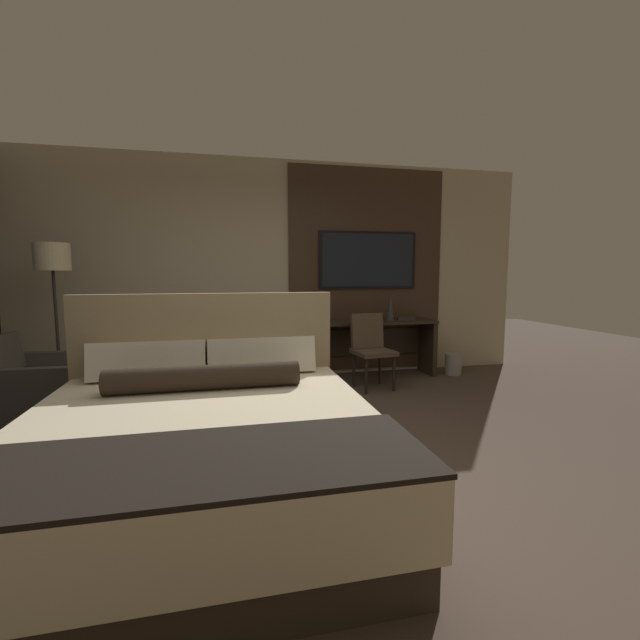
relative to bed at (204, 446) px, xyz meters
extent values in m
plane|color=#4C3D33|center=(0.63, 0.43, -0.34)|extent=(16.00, 16.00, 0.00)
cube|color=#BCAD8E|center=(0.63, 3.03, 1.06)|extent=(7.20, 0.06, 2.80)
cube|color=#3D2B1E|center=(2.05, 2.98, 1.06)|extent=(2.14, 0.03, 2.70)
cube|color=#33281E|center=(0.00, -0.11, -0.23)|extent=(1.92, 1.99, 0.22)
cube|color=beige|center=(0.00, -0.11, 0.06)|extent=(1.98, 2.05, 0.35)
cube|color=black|center=(0.00, -0.77, 0.25)|extent=(2.00, 0.72, 0.02)
cube|color=#998460|center=(0.00, 0.96, 0.27)|extent=(2.02, 0.08, 1.21)
cube|color=beige|center=(-0.42, 0.82, 0.38)|extent=(0.83, 0.23, 0.31)
cube|color=beige|center=(0.42, 0.82, 0.38)|extent=(0.83, 0.23, 0.31)
cylinder|color=#2D2319|center=(0.00, 0.40, 0.32)|extent=(1.29, 0.17, 0.17)
cube|color=#2D2319|center=(2.05, 2.71, 0.39)|extent=(1.64, 0.49, 0.03)
cube|color=#2D2319|center=(1.26, 2.71, 0.02)|extent=(0.06, 0.44, 0.71)
cube|color=#2D2319|center=(2.83, 2.71, 0.02)|extent=(0.06, 0.44, 0.71)
cube|color=#2D2319|center=(2.05, 2.94, 0.09)|extent=(1.52, 0.02, 0.35)
cube|color=black|center=(2.05, 2.95, 1.20)|extent=(1.35, 0.04, 0.76)
cube|color=black|center=(2.05, 2.93, 1.20)|extent=(1.27, 0.01, 0.70)
cube|color=#4C3D2D|center=(1.85, 2.13, 0.10)|extent=(0.49, 0.47, 0.05)
cube|color=#4C3D2D|center=(1.82, 2.31, 0.34)|extent=(0.42, 0.16, 0.42)
cylinder|color=black|center=(1.69, 1.94, -0.13)|extent=(0.04, 0.04, 0.41)
cylinder|color=black|center=(2.04, 1.98, -0.13)|extent=(0.04, 0.04, 0.41)
cylinder|color=black|center=(1.65, 2.27, -0.13)|extent=(0.04, 0.04, 0.41)
cylinder|color=black|center=(2.00, 2.32, -0.13)|extent=(0.04, 0.04, 0.41)
cube|color=#47423D|center=(-1.54, 1.80, -0.12)|extent=(0.87, 0.72, 0.44)
cube|color=#47423D|center=(-1.55, 1.40, -0.05)|extent=(0.85, 0.13, 0.58)
cube|color=#47423D|center=(-1.52, 2.19, -0.05)|extent=(0.85, 0.13, 0.58)
cylinder|color=#282623|center=(-1.56, 2.36, -0.32)|extent=(0.28, 0.28, 0.03)
cylinder|color=#332D28|center=(-1.56, 2.36, 0.38)|extent=(0.03, 0.03, 1.43)
cylinder|color=beige|center=(-1.56, 2.36, 1.19)|extent=(0.34, 0.34, 0.28)
cone|color=#333338|center=(2.29, 2.73, 0.58)|extent=(0.11, 0.11, 0.35)
cube|color=#332D28|center=(2.51, 2.72, 0.42)|extent=(0.25, 0.21, 0.03)
cylinder|color=gray|center=(3.14, 2.57, -0.20)|extent=(0.22, 0.22, 0.28)
camera|label=1|loc=(0.13, -2.55, 1.04)|focal=24.00mm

